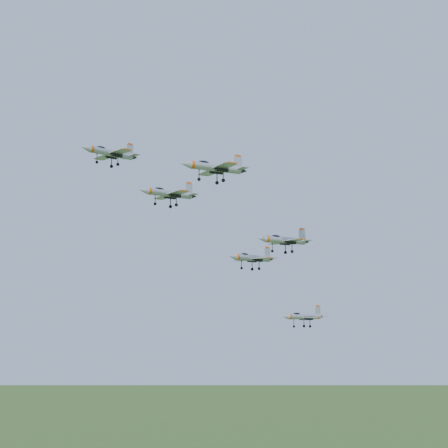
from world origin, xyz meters
name	(u,v)px	position (x,y,z in m)	size (l,w,h in m)	color
jet_lead	(110,152)	(-20.81, 7.87, 150.99)	(13.73, 11.73, 3.76)	#9DA1A9
jet_left_high	(168,193)	(-9.79, 1.19, 141.83)	(13.84, 11.60, 3.71)	#9DA1A9
jet_right_high	(214,167)	(-8.13, -19.54, 143.10)	(13.67, 11.31, 3.65)	#9DA1A9
jet_left_low	(251,258)	(12.67, 7.43, 129.53)	(13.44, 11.38, 3.63)	#9DA1A9
jet_right_low	(284,240)	(11.58, -9.76, 131.78)	(13.06, 10.84, 3.49)	#9DA1A9
jet_trail	(303,316)	(22.19, 0.83, 116.18)	(11.86, 9.89, 3.17)	#9DA1A9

